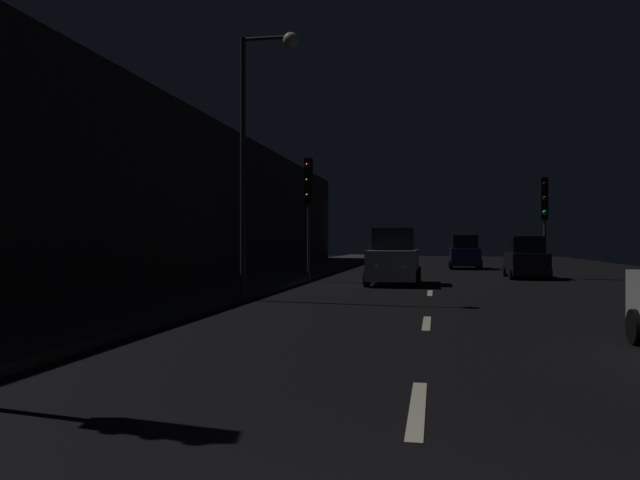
{
  "coord_description": "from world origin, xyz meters",
  "views": [
    {
      "loc": [
        0.18,
        -3.3,
        1.69
      ],
      "look_at": [
        -3.4,
        15.79,
        1.72
      ],
      "focal_mm": 34.65,
      "sensor_mm": 36.0,
      "label": 1
    }
  ],
  "objects_px": {
    "traffic_light_far_right": "(545,206)",
    "car_approaching_headlights": "(394,259)",
    "car_distant_taillights": "(465,253)",
    "car_parked_right_far": "(526,259)",
    "streetlamp_overhead": "(258,125)",
    "traffic_light_far_left": "(308,192)"
  },
  "relations": [
    {
      "from": "traffic_light_far_right",
      "to": "car_approaching_headlights",
      "type": "distance_m",
      "value": 8.44
    },
    {
      "from": "streetlamp_overhead",
      "to": "car_parked_right_far",
      "type": "xyz_separation_m",
      "value": [
        8.98,
        12.32,
        -4.1
      ]
    },
    {
      "from": "car_approaching_headlights",
      "to": "car_parked_right_far",
      "type": "relative_size",
      "value": 1.15
    },
    {
      "from": "car_approaching_headlights",
      "to": "car_distant_taillights",
      "type": "xyz_separation_m",
      "value": [
        3.35,
        14.44,
        -0.06
      ]
    },
    {
      "from": "car_approaching_headlights",
      "to": "car_distant_taillights",
      "type": "relative_size",
      "value": 1.07
    },
    {
      "from": "streetlamp_overhead",
      "to": "car_approaching_headlights",
      "type": "distance_m",
      "value": 8.96
    },
    {
      "from": "car_distant_taillights",
      "to": "streetlamp_overhead",
      "type": "bearing_deg",
      "value": 162.88
    },
    {
      "from": "traffic_light_far_left",
      "to": "car_approaching_headlights",
      "type": "xyz_separation_m",
      "value": [
        3.59,
        -0.92,
        -2.74
      ]
    },
    {
      "from": "streetlamp_overhead",
      "to": "car_approaching_headlights",
      "type": "xyz_separation_m",
      "value": [
        3.35,
        7.3,
        -3.97
      ]
    },
    {
      "from": "car_distant_taillights",
      "to": "car_parked_right_far",
      "type": "bearing_deg",
      "value": -166.36
    },
    {
      "from": "car_approaching_headlights",
      "to": "streetlamp_overhead",
      "type": "bearing_deg",
      "value": -24.65
    },
    {
      "from": "traffic_light_far_left",
      "to": "car_distant_taillights",
      "type": "bearing_deg",
      "value": 153.0
    },
    {
      "from": "car_approaching_headlights",
      "to": "traffic_light_far_right",
      "type": "bearing_deg",
      "value": 127.71
    },
    {
      "from": "streetlamp_overhead",
      "to": "car_distant_taillights",
      "type": "height_order",
      "value": "streetlamp_overhead"
    },
    {
      "from": "car_approaching_headlights",
      "to": "car_distant_taillights",
      "type": "distance_m",
      "value": 14.82
    },
    {
      "from": "traffic_light_far_left",
      "to": "car_parked_right_far",
      "type": "xyz_separation_m",
      "value": [
        9.23,
        4.1,
        -2.87
      ]
    },
    {
      "from": "traffic_light_far_right",
      "to": "car_approaching_headlights",
      "type": "xyz_separation_m",
      "value": [
        -6.43,
        -4.97,
        -2.28
      ]
    },
    {
      "from": "car_parked_right_far",
      "to": "car_distant_taillights",
      "type": "bearing_deg",
      "value": 13.64
    },
    {
      "from": "car_parked_right_far",
      "to": "car_distant_taillights",
      "type": "xyz_separation_m",
      "value": [
        -2.29,
        9.42,
        0.07
      ]
    },
    {
      "from": "traffic_light_far_right",
      "to": "streetlamp_overhead",
      "type": "relative_size",
      "value": 0.6
    },
    {
      "from": "streetlamp_overhead",
      "to": "traffic_light_far_left",
      "type": "bearing_deg",
      "value": 91.7
    },
    {
      "from": "traffic_light_far_right",
      "to": "streetlamp_overhead",
      "type": "distance_m",
      "value": 15.78
    }
  ]
}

